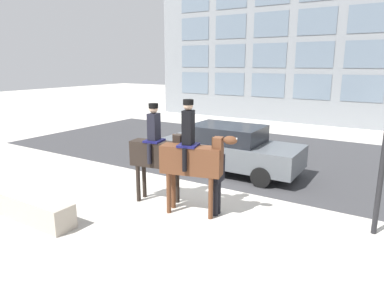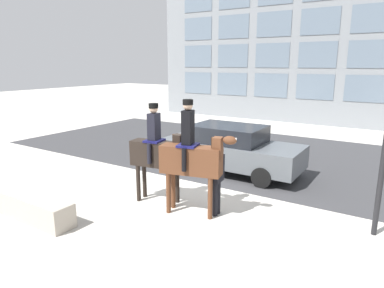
{
  "view_description": "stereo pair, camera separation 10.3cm",
  "coord_description": "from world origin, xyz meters",
  "px_view_note": "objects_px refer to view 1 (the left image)",
  "views": [
    {
      "loc": [
        4.67,
        -7.95,
        3.53
      ],
      "look_at": [
        0.24,
        -0.81,
        1.55
      ],
      "focal_mm": 32.0,
      "sensor_mm": 36.0,
      "label": 1
    },
    {
      "loc": [
        4.76,
        -7.89,
        3.53
      ],
      "look_at": [
        0.24,
        -0.81,
        1.55
      ],
      "focal_mm": 32.0,
      "sensor_mm": 36.0,
      "label": 2
    }
  ],
  "objects_px": {
    "mounted_horse_lead": "(158,152)",
    "street_car_near_lane": "(229,148)",
    "mounted_horse_companion": "(192,157)",
    "pedestrian_bystander": "(216,175)",
    "planter_ledge": "(33,209)"
  },
  "relations": [
    {
      "from": "mounted_horse_lead",
      "to": "street_car_near_lane",
      "type": "bearing_deg",
      "value": 73.46
    },
    {
      "from": "mounted_horse_companion",
      "to": "planter_ledge",
      "type": "distance_m",
      "value": 3.86
    },
    {
      "from": "mounted_horse_lead",
      "to": "pedestrian_bystander",
      "type": "height_order",
      "value": "mounted_horse_lead"
    },
    {
      "from": "pedestrian_bystander",
      "to": "street_car_near_lane",
      "type": "xyz_separation_m",
      "value": [
        -1.21,
        3.2,
        -0.18
      ]
    },
    {
      "from": "mounted_horse_companion",
      "to": "pedestrian_bystander",
      "type": "bearing_deg",
      "value": 11.59
    },
    {
      "from": "pedestrian_bystander",
      "to": "street_car_near_lane",
      "type": "height_order",
      "value": "pedestrian_bystander"
    },
    {
      "from": "planter_ledge",
      "to": "mounted_horse_lead",
      "type": "bearing_deg",
      "value": 53.0
    },
    {
      "from": "mounted_horse_lead",
      "to": "mounted_horse_companion",
      "type": "distance_m",
      "value": 1.12
    },
    {
      "from": "mounted_horse_lead",
      "to": "pedestrian_bystander",
      "type": "xyz_separation_m",
      "value": [
        1.63,
        0.11,
        -0.37
      ]
    },
    {
      "from": "mounted_horse_lead",
      "to": "planter_ledge",
      "type": "distance_m",
      "value": 3.18
    },
    {
      "from": "pedestrian_bystander",
      "to": "street_car_near_lane",
      "type": "relative_size",
      "value": 0.36
    },
    {
      "from": "mounted_horse_lead",
      "to": "street_car_near_lane",
      "type": "xyz_separation_m",
      "value": [
        0.42,
        3.31,
        -0.55
      ]
    },
    {
      "from": "street_car_near_lane",
      "to": "planter_ledge",
      "type": "xyz_separation_m",
      "value": [
        -2.22,
        -5.7,
        -0.52
      ]
    },
    {
      "from": "mounted_horse_lead",
      "to": "street_car_near_lane",
      "type": "relative_size",
      "value": 0.56
    },
    {
      "from": "mounted_horse_companion",
      "to": "pedestrian_bystander",
      "type": "distance_m",
      "value": 0.71
    }
  ]
}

